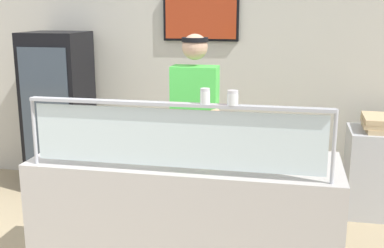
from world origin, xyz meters
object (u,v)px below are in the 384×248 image
(worker_figure, at_px, (195,125))
(pepper_flake_shaker, at_px, (233,99))
(pizza_server, at_px, (193,153))
(drink_fridge, at_px, (59,112))
(pizza_tray, at_px, (188,155))
(parmesan_shaker, at_px, (205,97))

(worker_figure, bearing_deg, pepper_flake_shaker, -67.56)
(pizza_server, distance_m, pepper_flake_shaker, 0.63)
(worker_figure, bearing_deg, drink_fridge, 152.17)
(pizza_server, relative_size, drink_fridge, 0.16)
(pizza_tray, distance_m, pepper_flake_shaker, 0.68)
(pizza_tray, height_order, worker_figure, worker_figure)
(pizza_tray, relative_size, drink_fridge, 0.25)
(parmesan_shaker, bearing_deg, pizza_tray, 117.60)
(pizza_tray, relative_size, pizza_server, 1.54)
(pepper_flake_shaker, distance_m, worker_figure, 1.23)
(pizza_tray, xyz_separation_m, drink_fridge, (-1.78, 1.61, -0.11))
(parmesan_shaker, bearing_deg, pizza_server, 113.40)
(pepper_flake_shaker, height_order, drink_fridge, drink_fridge)
(pizza_server, bearing_deg, parmesan_shaker, -81.88)
(pizza_server, xyz_separation_m, drink_fridge, (-1.82, 1.63, -0.13))
(drink_fridge, bearing_deg, pizza_server, -41.81)
(worker_figure, bearing_deg, parmesan_shaker, -75.61)
(pizza_tray, height_order, pepper_flake_shaker, pepper_flake_shaker)
(pizza_tray, bearing_deg, worker_figure, 97.36)
(pizza_tray, xyz_separation_m, parmesan_shaker, (0.18, -0.34, 0.48))
(pizza_tray, distance_m, drink_fridge, 2.40)
(pizza_server, relative_size, pepper_flake_shaker, 3.18)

